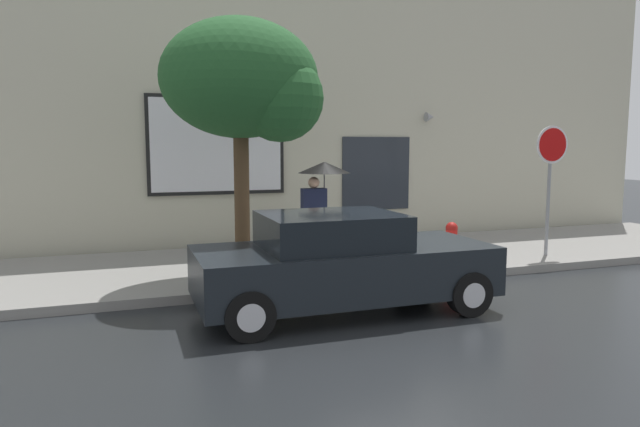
# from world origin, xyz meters

# --- Properties ---
(ground_plane) EXTENTS (60.00, 60.00, 0.00)m
(ground_plane) POSITION_xyz_m (0.00, 0.00, 0.00)
(ground_plane) COLOR black
(sidewalk) EXTENTS (20.00, 4.00, 0.15)m
(sidewalk) POSITION_xyz_m (0.00, 3.00, 0.07)
(sidewalk) COLOR gray
(sidewalk) RESTS_ON ground
(building_facade) EXTENTS (20.00, 0.67, 7.00)m
(building_facade) POSITION_xyz_m (-0.02, 5.50, 3.48)
(building_facade) COLOR beige
(building_facade) RESTS_ON ground
(parked_car) EXTENTS (4.24, 1.86, 1.43)m
(parked_car) POSITION_xyz_m (-1.08, -0.07, 0.70)
(parked_car) COLOR black
(parked_car) RESTS_ON ground
(fire_hydrant) EXTENTS (0.30, 0.44, 0.78)m
(fire_hydrant) POSITION_xyz_m (1.92, 1.79, 0.53)
(fire_hydrant) COLOR red
(fire_hydrant) RESTS_ON sidewalk
(pedestrian_with_umbrella) EXTENTS (1.04, 1.04, 1.92)m
(pedestrian_with_umbrella) POSITION_xyz_m (-0.34, 2.92, 1.69)
(pedestrian_with_umbrella) COLOR black
(pedestrian_with_umbrella) RESTS_ON sidewalk
(street_tree) EXTENTS (2.65, 2.25, 4.34)m
(street_tree) POSITION_xyz_m (-1.97, 1.94, 3.41)
(street_tree) COLOR #4C3823
(street_tree) RESTS_ON sidewalk
(stop_sign) EXTENTS (0.76, 0.10, 2.63)m
(stop_sign) POSITION_xyz_m (4.16, 1.75, 2.01)
(stop_sign) COLOR gray
(stop_sign) RESTS_ON sidewalk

